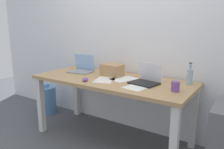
% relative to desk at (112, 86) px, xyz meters
% --- Properties ---
extents(ground_plane, '(8.00, 8.00, 0.00)m').
position_rel_desk_xyz_m(ground_plane, '(0.00, 0.00, -0.66)').
color(ground_plane, '#515459').
extents(back_wall, '(5.20, 0.08, 2.60)m').
position_rel_desk_xyz_m(back_wall, '(0.00, 0.46, 0.64)').
color(back_wall, white).
rests_on(back_wall, ground).
extents(desk, '(1.86, 0.79, 0.76)m').
position_rel_desk_xyz_m(desk, '(0.00, 0.00, 0.00)').
color(desk, tan).
rests_on(desk, ground).
extents(laptop_left, '(0.32, 0.26, 0.23)m').
position_rel_desk_xyz_m(laptop_left, '(-0.54, 0.09, 0.14)').
color(laptop_left, gray).
rests_on(laptop_left, desk).
extents(laptop_right, '(0.32, 0.28, 0.22)m').
position_rel_desk_xyz_m(laptop_right, '(0.42, 0.03, 0.14)').
color(laptop_right, black).
rests_on(laptop_right, desk).
extents(beer_bottle, '(0.07, 0.07, 0.23)m').
position_rel_desk_xyz_m(beer_bottle, '(0.81, 0.24, 0.18)').
color(beer_bottle, '#99B7C1').
rests_on(beer_bottle, desk).
extents(computer_mouse, '(0.10, 0.12, 0.03)m').
position_rel_desk_xyz_m(computer_mouse, '(-0.19, -0.25, 0.11)').
color(computer_mouse, '#724799').
rests_on(computer_mouse, desk).
extents(cardboard_box, '(0.26, 0.18, 0.15)m').
position_rel_desk_xyz_m(cardboard_box, '(-0.07, 0.11, 0.17)').
color(cardboard_box, tan).
rests_on(cardboard_box, desk).
extents(coffee_mug, '(0.08, 0.08, 0.09)m').
position_rel_desk_xyz_m(coffee_mug, '(0.77, -0.08, 0.14)').
color(coffee_mug, '#724799').
rests_on(coffee_mug, desk).
extents(paper_sheet_center, '(0.29, 0.34, 0.00)m').
position_rel_desk_xyz_m(paper_sheet_center, '(-0.03, -0.09, 0.09)').
color(paper_sheet_center, white).
rests_on(paper_sheet_center, desk).
extents(paper_sheet_near_back, '(0.30, 0.35, 0.00)m').
position_rel_desk_xyz_m(paper_sheet_near_back, '(0.12, 0.06, 0.09)').
color(paper_sheet_near_back, white).
rests_on(paper_sheet_near_back, desk).
extents(paper_sheet_front_right, '(0.25, 0.32, 0.00)m').
position_rel_desk_xyz_m(paper_sheet_front_right, '(0.41, -0.13, 0.09)').
color(paper_sheet_front_right, white).
rests_on(paper_sheet_front_right, desk).
extents(water_cooler_jug, '(0.29, 0.29, 0.47)m').
position_rel_desk_xyz_m(water_cooler_jug, '(-1.32, 0.13, -0.45)').
color(water_cooler_jug, '#598CC6').
rests_on(water_cooler_jug, ground).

